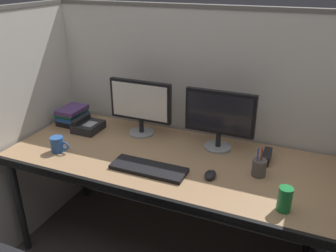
{
  "coord_description": "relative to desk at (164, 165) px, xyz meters",
  "views": [
    {
      "loc": [
        0.72,
        -1.37,
        1.76
      ],
      "look_at": [
        0.0,
        0.35,
        0.92
      ],
      "focal_mm": 37.01,
      "sensor_mm": 36.0,
      "label": 1
    }
  ],
  "objects": [
    {
      "name": "desk_phone",
      "position": [
        -0.64,
        0.15,
        0.08
      ],
      "size": [
        0.17,
        0.19,
        0.09
      ],
      "color": "black",
      "rests_on": "desk"
    },
    {
      "name": "coffee_mug",
      "position": [
        -0.63,
        -0.18,
        0.1
      ],
      "size": [
        0.13,
        0.08,
        0.09
      ],
      "color": "#264C8C",
      "rests_on": "desk"
    },
    {
      "name": "monitor_right",
      "position": [
        0.26,
        0.24,
        0.27
      ],
      "size": [
        0.43,
        0.17,
        0.37
      ],
      "color": "gray",
      "rests_on": "desk"
    },
    {
      "name": "monitor_left",
      "position": [
        -0.27,
        0.24,
        0.27
      ],
      "size": [
        0.43,
        0.17,
        0.37
      ],
      "color": "gray",
      "rests_on": "desk"
    },
    {
      "name": "red_stapler",
      "position": [
        0.57,
        0.19,
        0.08
      ],
      "size": [
        0.04,
        0.15,
        0.06
      ],
      "primitive_type": "cube",
      "color": "black",
      "rests_on": "desk"
    },
    {
      "name": "book_stack",
      "position": [
        -0.82,
        0.22,
        0.11
      ],
      "size": [
        0.17,
        0.22,
        0.12
      ],
      "color": "black",
      "rests_on": "desk"
    },
    {
      "name": "computer_mouse",
      "position": [
        0.32,
        -0.1,
        0.07
      ],
      "size": [
        0.06,
        0.1,
        0.04
      ],
      "color": "black",
      "rests_on": "desk"
    },
    {
      "name": "keyboard_main",
      "position": [
        -0.02,
        -0.17,
        0.06
      ],
      "size": [
        0.43,
        0.15,
        0.02
      ],
      "primitive_type": "cube",
      "color": "black",
      "rests_on": "desk"
    },
    {
      "name": "desk",
      "position": [
        0.0,
        0.0,
        0.0
      ],
      "size": [
        1.9,
        0.8,
        0.74
      ],
      "color": "#997551",
      "rests_on": "ground"
    },
    {
      "name": "soda_can",
      "position": [
        0.71,
        -0.24,
        0.11
      ],
      "size": [
        0.07,
        0.07,
        0.12
      ],
      "primitive_type": "cylinder",
      "color": "#197233",
      "rests_on": "desk"
    },
    {
      "name": "pen_cup",
      "position": [
        0.55,
        0.02,
        0.1
      ],
      "size": [
        0.08,
        0.08,
        0.17
      ],
      "color": "#4C4742",
      "rests_on": "desk"
    },
    {
      "name": "cubicle_partition_left",
      "position": [
        -0.99,
        -0.09,
        0.1
      ],
      "size": [
        0.06,
        1.41,
        1.57
      ],
      "color": "beige",
      "rests_on": "ground"
    },
    {
      "name": "cubicle_partition_rear",
      "position": [
        0.0,
        0.46,
        0.1
      ],
      "size": [
        2.21,
        0.06,
        1.57
      ],
      "color": "beige",
      "rests_on": "ground"
    }
  ]
}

